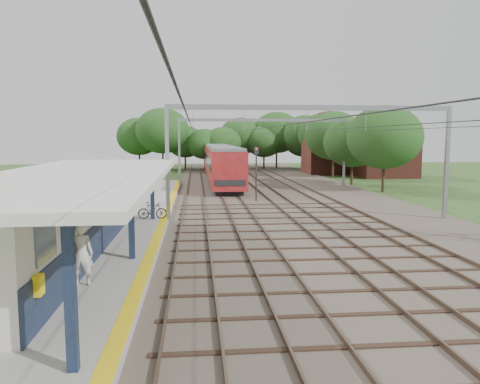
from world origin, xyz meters
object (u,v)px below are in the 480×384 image
bicycle (152,210)px  signal_post (256,168)px  train (219,160)px  person (81,254)px

bicycle → signal_post: size_ratio=0.39×
bicycle → train: size_ratio=0.04×
train → signal_post: 22.11m
bicycle → signal_post: (7.27, 8.84, 1.88)m
person → train: size_ratio=0.05×
person → signal_post: size_ratio=0.47×
bicycle → signal_post: bearing=-41.2°
signal_post → train: bearing=81.2°
signal_post → bicycle: bearing=-143.0°
train → signal_post: (1.85, -22.03, 0.48)m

